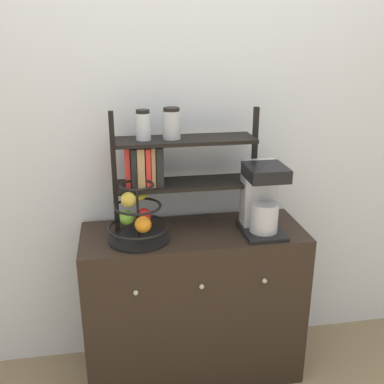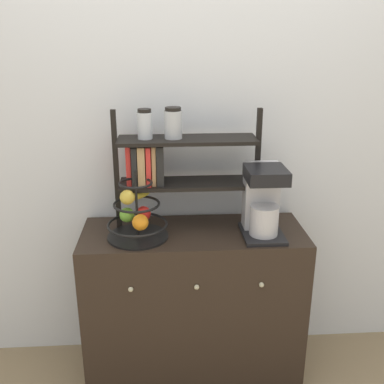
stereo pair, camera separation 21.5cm
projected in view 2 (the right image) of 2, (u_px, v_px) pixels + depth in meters
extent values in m
cube|color=silver|center=(190.00, 127.00, 2.31)|extent=(7.00, 0.05, 2.60)
cube|color=black|center=(193.00, 303.00, 2.36)|extent=(1.11, 0.43, 0.83)
sphere|color=#B2AD8C|center=(131.00, 289.00, 2.06)|extent=(0.02, 0.02, 0.02)
sphere|color=#B2AD8C|center=(197.00, 287.00, 2.08)|extent=(0.02, 0.02, 0.02)
sphere|color=#B2AD8C|center=(262.00, 285.00, 2.10)|extent=(0.02, 0.02, 0.02)
cube|color=black|center=(262.00, 234.00, 2.18)|extent=(0.19, 0.26, 0.02)
cube|color=#B7B7BC|center=(261.00, 195.00, 2.19)|extent=(0.17, 0.10, 0.33)
cylinder|color=#B7B7BC|center=(264.00, 220.00, 2.13)|extent=(0.14, 0.14, 0.14)
cube|color=black|center=(266.00, 175.00, 2.07)|extent=(0.19, 0.20, 0.06)
cylinder|color=black|center=(138.00, 236.00, 2.16)|extent=(0.29, 0.29, 0.01)
cylinder|color=black|center=(137.00, 204.00, 2.10)|extent=(0.01, 0.01, 0.32)
torus|color=black|center=(137.00, 224.00, 2.14)|extent=(0.29, 0.29, 0.01)
torus|color=black|center=(137.00, 204.00, 2.10)|extent=(0.22, 0.22, 0.01)
torus|color=black|center=(136.00, 183.00, 2.07)|extent=(0.16, 0.16, 0.01)
sphere|color=red|center=(144.00, 213.00, 2.17)|extent=(0.07, 0.07, 0.07)
sphere|color=#6BAD33|center=(127.00, 215.00, 2.15)|extent=(0.07, 0.07, 0.07)
sphere|color=orange|center=(140.00, 222.00, 2.06)|extent=(0.08, 0.08, 0.08)
ellipsoid|color=yellow|center=(138.00, 196.00, 2.15)|extent=(0.14, 0.13, 0.04)
sphere|color=gold|center=(127.00, 197.00, 2.09)|extent=(0.07, 0.07, 0.07)
cube|color=black|center=(116.00, 171.00, 2.17)|extent=(0.02, 0.02, 0.59)
cube|color=black|center=(257.00, 168.00, 2.22)|extent=(0.02, 0.02, 0.59)
cube|color=black|center=(187.00, 183.00, 2.22)|extent=(0.67, 0.20, 0.02)
cube|color=black|center=(187.00, 140.00, 2.15)|extent=(0.67, 0.20, 0.02)
cube|color=red|center=(129.00, 164.00, 2.17)|extent=(0.02, 0.12, 0.19)
cube|color=black|center=(135.00, 164.00, 2.17)|extent=(0.03, 0.16, 0.19)
cube|color=tan|center=(142.00, 164.00, 2.17)|extent=(0.03, 0.15, 0.19)
cube|color=red|center=(149.00, 164.00, 2.17)|extent=(0.02, 0.16, 0.19)
cube|color=tan|center=(154.00, 164.00, 2.17)|extent=(0.02, 0.13, 0.19)
cube|color=black|center=(160.00, 164.00, 2.18)|extent=(0.03, 0.15, 0.19)
cylinder|color=silver|center=(145.00, 126.00, 2.11)|extent=(0.07, 0.07, 0.13)
cylinder|color=black|center=(144.00, 111.00, 2.09)|extent=(0.06, 0.06, 0.02)
cylinder|color=#ADB2B7|center=(173.00, 125.00, 2.12)|extent=(0.08, 0.08, 0.13)
cylinder|color=black|center=(173.00, 109.00, 2.09)|extent=(0.08, 0.08, 0.02)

